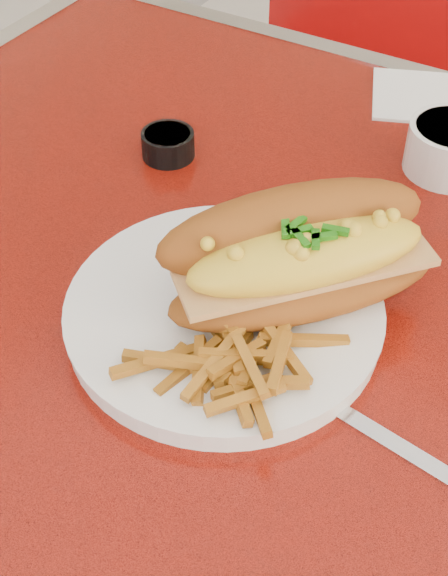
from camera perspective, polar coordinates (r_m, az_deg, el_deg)
The scene contains 7 objects.
diner_table at distance 0.83m, azimuth 8.68°, elevation -8.72°, with size 1.23×0.83×0.77m.
dinner_plate at distance 0.67m, azimuth 0.00°, elevation -1.81°, with size 0.33×0.33×0.02m.
mac_hoagie at distance 0.65m, azimuth 5.47°, elevation 2.35°, with size 0.24×0.25×0.10m.
fries_pile at distance 0.62m, azimuth 0.62°, elevation -4.01°, with size 0.11×0.10×0.03m, color #BC7820, non-canonical shape.
fork at distance 0.67m, azimuth 5.63°, elevation -1.05°, with size 0.07×0.13×0.00m.
sauce_cup_left at distance 0.86m, azimuth -4.01°, elevation 10.23°, with size 0.06×0.06×0.03m.
paper_napkin at distance 0.99m, azimuth 13.94°, elevation 13.07°, with size 0.11×0.11×0.00m, color white.
Camera 1 is at (0.15, -0.49, 1.26)m, focal length 50.00 mm.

